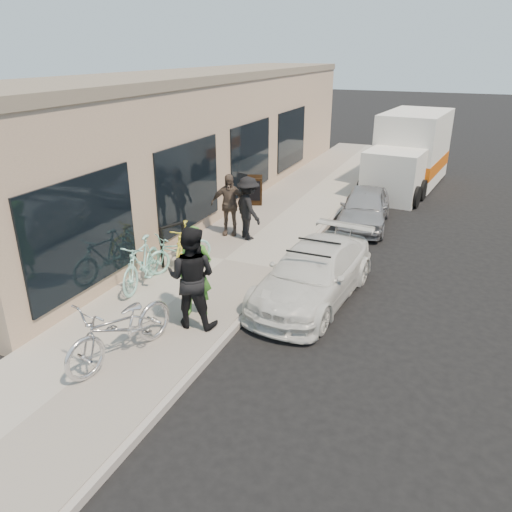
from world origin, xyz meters
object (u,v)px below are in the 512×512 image
(bike_rack, at_px, (173,240))
(cruiser_bike_c, at_px, (184,244))
(sedan_white, at_px, (313,274))
(man_standing, at_px, (192,277))
(woman_rider, at_px, (195,272))
(sedan_silver, at_px, (365,207))
(tandem_bike, at_px, (121,328))
(cruiser_bike_a, at_px, (141,263))
(cruiser_bike_b, at_px, (180,250))
(bystander_b, at_px, (229,205))
(sandwich_board, at_px, (253,191))
(bystander_a, at_px, (248,208))
(moving_truck, at_px, (409,155))

(bike_rack, height_order, cruiser_bike_c, bike_rack)
(sedan_white, bearing_deg, man_standing, -122.27)
(man_standing, bearing_deg, woman_rider, -79.76)
(sedan_silver, height_order, tandem_bike, tandem_bike)
(sedan_white, relative_size, cruiser_bike_c, 2.60)
(woman_rider, height_order, cruiser_bike_a, woman_rider)
(tandem_bike, bearing_deg, man_standing, 82.87)
(sedan_silver, distance_m, cruiser_bike_b, 6.03)
(bystander_b, bearing_deg, sedan_white, -56.37)
(bike_rack, distance_m, cruiser_bike_a, 1.29)
(sandwich_board, bearing_deg, cruiser_bike_b, -105.96)
(bike_rack, distance_m, sedan_white, 3.49)
(sedan_white, relative_size, cruiser_bike_b, 2.45)
(woman_rider, bearing_deg, cruiser_bike_b, 116.45)
(bystander_a, bearing_deg, sandwich_board, -29.64)
(sedan_silver, bearing_deg, woman_rider, -110.08)
(sedan_white, distance_m, cruiser_bike_c, 3.31)
(sedan_silver, distance_m, tandem_bike, 8.91)
(sedan_silver, relative_size, bystander_a, 1.99)
(woman_rider, bearing_deg, cruiser_bike_a, 146.69)
(bike_rack, height_order, sedan_silver, bike_rack)
(sandwich_board, xyz_separation_m, sedan_silver, (3.66, -0.20, -0.06))
(bike_rack, xyz_separation_m, bystander_b, (0.32, 2.37, 0.24))
(bike_rack, height_order, bystander_a, bystander_a)
(cruiser_bike_b, bearing_deg, cruiser_bike_c, 134.69)
(tandem_bike, distance_m, bystander_a, 5.99)
(tandem_bike, height_order, cruiser_bike_b, tandem_bike)
(moving_truck, bearing_deg, cruiser_bike_b, -104.00)
(cruiser_bike_a, relative_size, bystander_a, 1.04)
(bystander_a, xyz_separation_m, bystander_b, (-0.61, 0.09, 0.00))
(tandem_bike, height_order, bystander_a, bystander_a)
(moving_truck, relative_size, woman_rider, 3.26)
(bike_rack, distance_m, tandem_bike, 3.93)
(man_standing, bearing_deg, moving_truck, -108.90)
(cruiser_bike_b, relative_size, cruiser_bike_c, 1.06)
(man_standing, bearing_deg, cruiser_bike_c, -64.98)
(man_standing, relative_size, cruiser_bike_b, 1.13)
(sedan_white, xyz_separation_m, man_standing, (-1.64, -2.12, 0.52))
(bike_rack, xyz_separation_m, moving_truck, (4.02, 10.18, 0.46))
(bystander_a, distance_m, bystander_b, 0.62)
(sandwich_board, distance_m, man_standing, 7.71)
(cruiser_bike_c, bearing_deg, bystander_b, 67.93)
(sedan_white, height_order, cruiser_bike_a, cruiser_bike_a)
(cruiser_bike_b, distance_m, cruiser_bike_c, 0.35)
(cruiser_bike_a, bearing_deg, moving_truck, 61.09)
(bike_rack, bearing_deg, tandem_bike, -70.15)
(tandem_bike, bearing_deg, sandwich_board, 112.31)
(sedan_silver, height_order, man_standing, man_standing)
(bike_rack, relative_size, cruiser_bike_a, 0.57)
(woman_rider, xyz_separation_m, bystander_a, (-0.79, 4.21, -0.04))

